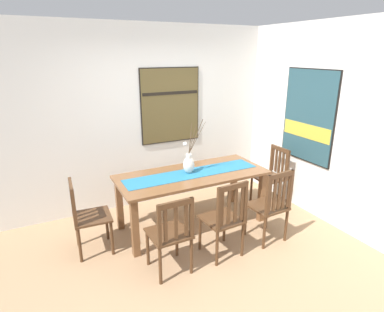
{
  "coord_description": "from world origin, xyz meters",
  "views": [
    {
      "loc": [
        -1.72,
        -2.7,
        2.3
      ],
      "look_at": [
        0.15,
        0.97,
        0.95
      ],
      "focal_mm": 29.83,
      "sensor_mm": 36.0,
      "label": 1
    }
  ],
  "objects_px": {
    "chair_0": "(171,234)",
    "chair_2": "(271,204)",
    "painting_on_side_wall": "(309,116)",
    "chair_1": "(87,215)",
    "centerpiece_vase": "(189,163)",
    "chair_3": "(225,218)",
    "painting_on_back_wall": "(170,106)",
    "chair_4": "(272,175)",
    "dining_table": "(192,181)"
  },
  "relations": [
    {
      "from": "chair_0",
      "to": "chair_2",
      "type": "relative_size",
      "value": 0.94
    },
    {
      "from": "chair_0",
      "to": "painting_on_side_wall",
      "type": "xyz_separation_m",
      "value": [
        2.38,
        0.52,
        0.95
      ]
    },
    {
      "from": "painting_on_side_wall",
      "to": "chair_1",
      "type": "bearing_deg",
      "value": 174.89
    },
    {
      "from": "chair_1",
      "to": "painting_on_side_wall",
      "type": "distance_m",
      "value": 3.25
    },
    {
      "from": "centerpiece_vase",
      "to": "chair_3",
      "type": "xyz_separation_m",
      "value": [
        0.04,
        -0.84,
        -0.4
      ]
    },
    {
      "from": "chair_3",
      "to": "painting_on_back_wall",
      "type": "relative_size",
      "value": 0.84
    },
    {
      "from": "chair_4",
      "to": "painting_on_back_wall",
      "type": "bearing_deg",
      "value": 143.23
    },
    {
      "from": "chair_0",
      "to": "chair_3",
      "type": "relative_size",
      "value": 0.95
    },
    {
      "from": "chair_0",
      "to": "chair_1",
      "type": "xyz_separation_m",
      "value": [
        -0.72,
        0.8,
        0.0
      ]
    },
    {
      "from": "dining_table",
      "to": "painting_on_back_wall",
      "type": "distance_m",
      "value": 1.31
    },
    {
      "from": "centerpiece_vase",
      "to": "chair_0",
      "type": "bearing_deg",
      "value": -127.06
    },
    {
      "from": "chair_1",
      "to": "chair_2",
      "type": "height_order",
      "value": "chair_2"
    },
    {
      "from": "chair_2",
      "to": "chair_3",
      "type": "xyz_separation_m",
      "value": [
        -0.68,
        -0.01,
        -0.01
      ]
    },
    {
      "from": "dining_table",
      "to": "centerpiece_vase",
      "type": "height_order",
      "value": "centerpiece_vase"
    },
    {
      "from": "dining_table",
      "to": "chair_3",
      "type": "distance_m",
      "value": 0.82
    },
    {
      "from": "chair_0",
      "to": "chair_1",
      "type": "distance_m",
      "value": 1.07
    },
    {
      "from": "chair_0",
      "to": "chair_4",
      "type": "height_order",
      "value": "same"
    },
    {
      "from": "chair_2",
      "to": "painting_on_side_wall",
      "type": "xyz_separation_m",
      "value": [
        1.03,
        0.51,
        0.92
      ]
    },
    {
      "from": "chair_1",
      "to": "painting_on_side_wall",
      "type": "height_order",
      "value": "painting_on_side_wall"
    },
    {
      "from": "chair_0",
      "to": "chair_1",
      "type": "relative_size",
      "value": 1.0
    },
    {
      "from": "chair_2",
      "to": "chair_4",
      "type": "distance_m",
      "value": 1.08
    },
    {
      "from": "chair_1",
      "to": "dining_table",
      "type": "bearing_deg",
      "value": 0.22
    },
    {
      "from": "chair_4",
      "to": "painting_on_side_wall",
      "type": "bearing_deg",
      "value": -43.46
    },
    {
      "from": "chair_3",
      "to": "painting_on_back_wall",
      "type": "xyz_separation_m",
      "value": [
        0.11,
        1.78,
        1.02
      ]
    },
    {
      "from": "chair_0",
      "to": "chair_1",
      "type": "bearing_deg",
      "value": 132.15
    },
    {
      "from": "dining_table",
      "to": "chair_4",
      "type": "height_order",
      "value": "chair_4"
    },
    {
      "from": "chair_3",
      "to": "painting_on_back_wall",
      "type": "bearing_deg",
      "value": 86.34
    },
    {
      "from": "dining_table",
      "to": "chair_2",
      "type": "bearing_deg",
      "value": -49.22
    },
    {
      "from": "chair_1",
      "to": "chair_3",
      "type": "xyz_separation_m",
      "value": [
        1.39,
        -0.8,
        0.02
      ]
    },
    {
      "from": "chair_2",
      "to": "painting_on_side_wall",
      "type": "height_order",
      "value": "painting_on_side_wall"
    },
    {
      "from": "chair_3",
      "to": "painting_on_side_wall",
      "type": "xyz_separation_m",
      "value": [
        1.71,
        0.52,
        0.93
      ]
    },
    {
      "from": "centerpiece_vase",
      "to": "chair_1",
      "type": "distance_m",
      "value": 1.41
    },
    {
      "from": "chair_2",
      "to": "chair_3",
      "type": "relative_size",
      "value": 1.01
    },
    {
      "from": "chair_0",
      "to": "painting_on_back_wall",
      "type": "xyz_separation_m",
      "value": [
        0.78,
        1.78,
        1.04
      ]
    },
    {
      "from": "chair_2",
      "to": "painting_on_side_wall",
      "type": "relative_size",
      "value": 0.73
    },
    {
      "from": "painting_on_side_wall",
      "to": "painting_on_back_wall",
      "type": "bearing_deg",
      "value": 141.79
    },
    {
      "from": "chair_2",
      "to": "chair_3",
      "type": "bearing_deg",
      "value": -179.0
    },
    {
      "from": "painting_on_back_wall",
      "to": "painting_on_side_wall",
      "type": "bearing_deg",
      "value": -38.21
    },
    {
      "from": "centerpiece_vase",
      "to": "chair_0",
      "type": "height_order",
      "value": "centerpiece_vase"
    },
    {
      "from": "painting_on_side_wall",
      "to": "chair_0",
      "type": "bearing_deg",
      "value": -167.68
    },
    {
      "from": "chair_2",
      "to": "chair_4",
      "type": "height_order",
      "value": "chair_2"
    },
    {
      "from": "chair_2",
      "to": "painting_on_back_wall",
      "type": "relative_size",
      "value": 0.85
    },
    {
      "from": "centerpiece_vase",
      "to": "painting_on_back_wall",
      "type": "height_order",
      "value": "painting_on_back_wall"
    },
    {
      "from": "chair_1",
      "to": "painting_on_side_wall",
      "type": "relative_size",
      "value": 0.69
    },
    {
      "from": "chair_4",
      "to": "chair_2",
      "type": "bearing_deg",
      "value": -131.23
    },
    {
      "from": "chair_3",
      "to": "chair_4",
      "type": "bearing_deg",
      "value": 30.66
    },
    {
      "from": "painting_on_back_wall",
      "to": "painting_on_side_wall",
      "type": "distance_m",
      "value": 2.03
    },
    {
      "from": "dining_table",
      "to": "painting_on_side_wall",
      "type": "bearing_deg",
      "value": -9.34
    },
    {
      "from": "centerpiece_vase",
      "to": "painting_on_back_wall",
      "type": "xyz_separation_m",
      "value": [
        0.16,
        0.94,
        0.61
      ]
    },
    {
      "from": "chair_4",
      "to": "painting_on_side_wall",
      "type": "distance_m",
      "value": 1.04
    }
  ]
}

